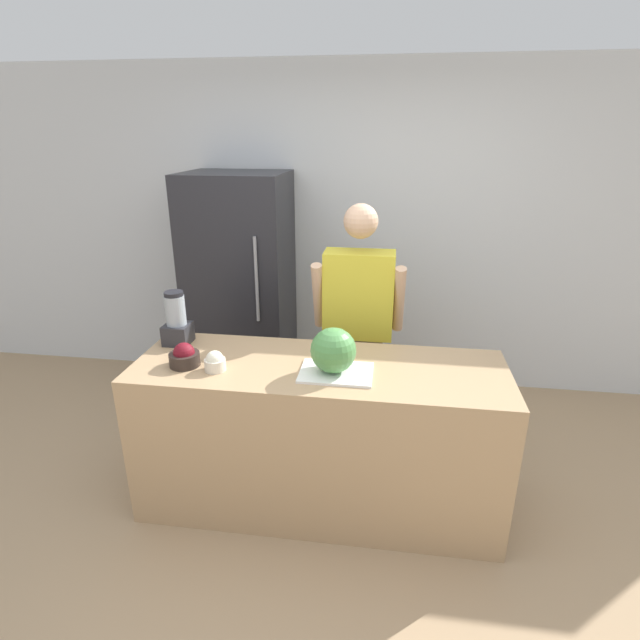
{
  "coord_description": "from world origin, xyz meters",
  "views": [
    {
      "loc": [
        0.35,
        -2.07,
        2.09
      ],
      "look_at": [
        0.0,
        0.38,
        1.14
      ],
      "focal_mm": 28.0,
      "sensor_mm": 36.0,
      "label": 1
    }
  ],
  "objects_px": {
    "watermelon": "(333,350)",
    "bowl_cream": "(215,362)",
    "bowl_cherries": "(184,357)",
    "blender": "(177,321)",
    "person": "(358,328)",
    "refrigerator": "(241,288)"
  },
  "relations": [
    {
      "from": "person",
      "to": "bowl_cream",
      "type": "bearing_deg",
      "value": -130.25
    },
    {
      "from": "bowl_cherries",
      "to": "bowl_cream",
      "type": "relative_size",
      "value": 1.45
    },
    {
      "from": "watermelon",
      "to": "blender",
      "type": "xyz_separation_m",
      "value": [
        -0.96,
        0.26,
        0.01
      ]
    },
    {
      "from": "refrigerator",
      "to": "bowl_cream",
      "type": "distance_m",
      "value": 1.46
    },
    {
      "from": "bowl_cream",
      "to": "watermelon",
      "type": "bearing_deg",
      "value": 4.65
    },
    {
      "from": "bowl_cream",
      "to": "blender",
      "type": "height_order",
      "value": "blender"
    },
    {
      "from": "refrigerator",
      "to": "watermelon",
      "type": "xyz_separation_m",
      "value": [
        0.91,
        -1.38,
        0.13
      ]
    },
    {
      "from": "bowl_cream",
      "to": "person",
      "type": "bearing_deg",
      "value": 49.75
    },
    {
      "from": "watermelon",
      "to": "bowl_cream",
      "type": "bearing_deg",
      "value": -175.35
    },
    {
      "from": "watermelon",
      "to": "blender",
      "type": "height_order",
      "value": "blender"
    },
    {
      "from": "person",
      "to": "bowl_cream",
      "type": "distance_m",
      "value": 1.08
    },
    {
      "from": "refrigerator",
      "to": "blender",
      "type": "xyz_separation_m",
      "value": [
        -0.05,
        -1.11,
        0.14
      ]
    },
    {
      "from": "bowl_cherries",
      "to": "bowl_cream",
      "type": "distance_m",
      "value": 0.19
    },
    {
      "from": "bowl_cherries",
      "to": "watermelon",
      "type": "bearing_deg",
      "value": 1.34
    },
    {
      "from": "bowl_cherries",
      "to": "blender",
      "type": "relative_size",
      "value": 0.51
    },
    {
      "from": "refrigerator",
      "to": "watermelon",
      "type": "height_order",
      "value": "refrigerator"
    },
    {
      "from": "bowl_cherries",
      "to": "bowl_cream",
      "type": "height_order",
      "value": "bowl_cherries"
    },
    {
      "from": "watermelon",
      "to": "refrigerator",
      "type": "bearing_deg",
      "value": 123.56
    },
    {
      "from": "watermelon",
      "to": "bowl_cream",
      "type": "distance_m",
      "value": 0.63
    },
    {
      "from": "bowl_cherries",
      "to": "refrigerator",
      "type": "bearing_deg",
      "value": 94.41
    },
    {
      "from": "person",
      "to": "bowl_cream",
      "type": "relative_size",
      "value": 14.8
    },
    {
      "from": "bowl_cream",
      "to": "blender",
      "type": "bearing_deg",
      "value": 137.08
    }
  ]
}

